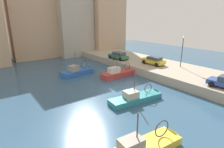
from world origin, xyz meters
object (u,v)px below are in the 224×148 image
(fishing_boat_blue, at_px, (79,73))
(quay_streetlamp, at_px, (183,47))
(mooring_bollard_mid, at_px, (114,59))
(parked_car_yellow, at_px, (154,60))
(fishing_boat_teal, at_px, (138,99))
(fishing_boat_red, at_px, (120,75))
(parked_car_green, at_px, (118,55))

(fishing_boat_blue, bearing_deg, quay_streetlamp, -36.70)
(mooring_bollard_mid, xyz_separation_m, quay_streetlamp, (5.65, -10.39, 2.98))
(parked_car_yellow, bearing_deg, quay_streetlamp, -58.57)
(fishing_boat_blue, bearing_deg, fishing_boat_teal, -86.99)
(fishing_boat_blue, distance_m, fishing_boat_red, 6.78)
(quay_streetlamp, bearing_deg, fishing_boat_red, 149.67)
(parked_car_yellow, distance_m, mooring_bollard_mid, 7.54)
(fishing_boat_teal, distance_m, parked_car_green, 15.96)
(quay_streetlamp, bearing_deg, parked_car_yellow, 121.43)
(parked_car_green, distance_m, mooring_bollard_mid, 1.31)
(fishing_boat_teal, bearing_deg, fishing_boat_red, 63.51)
(fishing_boat_teal, bearing_deg, parked_car_yellow, 33.83)
(fishing_boat_blue, height_order, parked_car_yellow, fishing_boat_blue)
(fishing_boat_teal, bearing_deg, parked_car_green, 59.48)
(fishing_boat_red, distance_m, parked_car_yellow, 6.55)
(fishing_boat_teal, distance_m, quay_streetlamp, 13.58)
(mooring_bollard_mid, relative_size, quay_streetlamp, 0.11)
(fishing_boat_teal, height_order, quay_streetlamp, quay_streetlamp)
(fishing_boat_red, xyz_separation_m, mooring_bollard_mid, (2.78, 5.46, 1.34))
(fishing_boat_red, bearing_deg, mooring_bollard_mid, 63.00)
(fishing_boat_teal, height_order, parked_car_green, fishing_boat_teal)
(fishing_boat_teal, bearing_deg, fishing_boat_blue, 93.01)
(parked_car_green, relative_size, mooring_bollard_mid, 7.69)
(fishing_boat_blue, bearing_deg, fishing_boat_red, -45.90)
(fishing_boat_teal, height_order, fishing_boat_red, fishing_boat_red)
(fishing_boat_red, xyz_separation_m, parked_car_green, (4.01, 5.55, 1.78))
(fishing_boat_teal, relative_size, fishing_boat_red, 1.05)
(fishing_boat_teal, distance_m, mooring_bollard_mid, 15.25)
(parked_car_yellow, height_order, parked_car_green, parked_car_green)
(fishing_boat_red, distance_m, quay_streetlamp, 10.68)
(fishing_boat_red, bearing_deg, parked_car_yellow, -11.45)
(fishing_boat_red, height_order, mooring_bollard_mid, fishing_boat_red)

